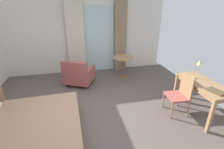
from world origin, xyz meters
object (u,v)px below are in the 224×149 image
at_px(writing_desk, 203,87).
at_px(round_cafe_table, 123,62).
at_px(desk_chair, 181,93).
at_px(desk_lamp, 198,66).
at_px(armchair_by_window, 79,75).
at_px(closed_book, 216,91).
at_px(bed, 11,137).

height_order(writing_desk, round_cafe_table, writing_desk).
height_order(desk_chair, desk_lamp, desk_lamp).
distance_m(desk_lamp, armchair_by_window, 3.23).
relative_size(desk_lamp, closed_book, 1.43).
relative_size(armchair_by_window, round_cafe_table, 1.45).
height_order(closed_book, armchair_by_window, armchair_by_window).
xyz_separation_m(bed, desk_chair, (3.40, 0.36, 0.22)).
bearing_deg(desk_chair, closed_book, -54.36).
xyz_separation_m(writing_desk, armchair_by_window, (-2.62, 2.05, -0.34)).
distance_m(armchair_by_window, round_cafe_table, 1.51).
height_order(closed_book, round_cafe_table, closed_book).
bearing_deg(closed_book, desk_lamp, 69.67).
xyz_separation_m(desk_lamp, closed_book, (-0.04, -0.64, -0.29)).
distance_m(desk_lamp, closed_book, 0.70).
bearing_deg(writing_desk, armchair_by_window, 141.96).
height_order(bed, desk_lamp, desk_lamp).
relative_size(writing_desk, round_cafe_table, 1.79).
xyz_separation_m(desk_lamp, armchair_by_window, (-2.59, 1.78, -0.74)).
distance_m(desk_chair, armchair_by_window, 2.91).
bearing_deg(armchair_by_window, desk_lamp, -34.53).
bearing_deg(desk_lamp, armchair_by_window, 145.47).
bearing_deg(writing_desk, bed, -176.64).
bearing_deg(bed, desk_lamp, 7.30).
bearing_deg(round_cafe_table, armchair_by_window, -171.25).
xyz_separation_m(writing_desk, round_cafe_table, (-1.14, 2.27, -0.13)).
height_order(bed, closed_book, bed).
xyz_separation_m(desk_chair, armchair_by_window, (-2.18, 1.91, -0.18)).
bearing_deg(round_cafe_table, closed_book, -67.90).
xyz_separation_m(bed, round_cafe_table, (2.69, 2.50, 0.25)).
bearing_deg(writing_desk, desk_chair, 162.60).
xyz_separation_m(writing_desk, desk_lamp, (-0.02, 0.26, 0.40)).
relative_size(desk_lamp, round_cafe_table, 0.62).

